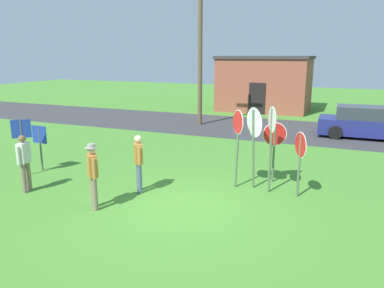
{
  "coord_description": "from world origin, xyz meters",
  "views": [
    {
      "loc": [
        3.72,
        -8.16,
        3.89
      ],
      "look_at": [
        -0.41,
        1.7,
        1.3
      ],
      "focal_mm": 34.42,
      "sensor_mm": 36.0,
      "label": 1
    }
  ],
  "objects_px": {
    "stop_sign_tallest": "(300,153)",
    "person_holding_notes": "(93,173)",
    "info_panel_leftmost": "(40,140)",
    "utility_pole": "(200,54)",
    "person_in_teal": "(24,160)",
    "stop_sign_rear_right": "(254,133)",
    "info_panel_middle": "(22,137)",
    "parked_car_on_street": "(365,123)",
    "stop_sign_leaning_right": "(238,135)",
    "person_in_blue": "(139,160)",
    "stop_sign_far_back": "(271,134)",
    "stop_sign_low_front": "(274,142)"
  },
  "relations": [
    {
      "from": "stop_sign_far_back",
      "to": "person_holding_notes",
      "type": "relative_size",
      "value": 1.45
    },
    {
      "from": "stop_sign_far_back",
      "to": "parked_car_on_street",
      "type": "bearing_deg",
      "value": 72.96
    },
    {
      "from": "person_in_teal",
      "to": "parked_car_on_street",
      "type": "bearing_deg",
      "value": 51.67
    },
    {
      "from": "stop_sign_rear_right",
      "to": "stop_sign_tallest",
      "type": "bearing_deg",
      "value": -7.7
    },
    {
      "from": "stop_sign_tallest",
      "to": "info_panel_middle",
      "type": "relative_size",
      "value": 0.99
    },
    {
      "from": "parked_car_on_street",
      "to": "stop_sign_tallest",
      "type": "bearing_deg",
      "value": -102.19
    },
    {
      "from": "stop_sign_low_front",
      "to": "stop_sign_rear_right",
      "type": "height_order",
      "value": "stop_sign_rear_right"
    },
    {
      "from": "stop_sign_low_front",
      "to": "person_in_blue",
      "type": "xyz_separation_m",
      "value": [
        -3.41,
        -2.38,
        -0.34
      ]
    },
    {
      "from": "parked_car_on_street",
      "to": "stop_sign_rear_right",
      "type": "bearing_deg",
      "value": -110.32
    },
    {
      "from": "stop_sign_rear_right",
      "to": "info_panel_leftmost",
      "type": "xyz_separation_m",
      "value": [
        -7.12,
        -1.08,
        -0.61
      ]
    },
    {
      "from": "person_in_teal",
      "to": "info_panel_leftmost",
      "type": "relative_size",
      "value": 1.08
    },
    {
      "from": "stop_sign_tallest",
      "to": "person_holding_notes",
      "type": "height_order",
      "value": "stop_sign_tallest"
    },
    {
      "from": "stop_sign_low_front",
      "to": "info_panel_leftmost",
      "type": "relative_size",
      "value": 1.22
    },
    {
      "from": "utility_pole",
      "to": "person_in_blue",
      "type": "distance_m",
      "value": 11.31
    },
    {
      "from": "utility_pole",
      "to": "stop_sign_rear_right",
      "type": "bearing_deg",
      "value": -59.89
    },
    {
      "from": "stop_sign_far_back",
      "to": "stop_sign_tallest",
      "type": "bearing_deg",
      "value": -3.08
    },
    {
      "from": "stop_sign_rear_right",
      "to": "info_panel_leftmost",
      "type": "height_order",
      "value": "stop_sign_rear_right"
    },
    {
      "from": "stop_sign_tallest",
      "to": "stop_sign_leaning_right",
      "type": "xyz_separation_m",
      "value": [
        -1.81,
        0.09,
        0.34
      ]
    },
    {
      "from": "info_panel_leftmost",
      "to": "stop_sign_leaning_right",
      "type": "bearing_deg",
      "value": 8.45
    },
    {
      "from": "parked_car_on_street",
      "to": "stop_sign_leaning_right",
      "type": "height_order",
      "value": "stop_sign_leaning_right"
    },
    {
      "from": "person_holding_notes",
      "to": "stop_sign_far_back",
      "type": "bearing_deg",
      "value": 37.01
    },
    {
      "from": "stop_sign_leaning_right",
      "to": "person_in_blue",
      "type": "distance_m",
      "value": 2.97
    },
    {
      "from": "stop_sign_leaning_right",
      "to": "person_in_blue",
      "type": "bearing_deg",
      "value": -149.0
    },
    {
      "from": "person_holding_notes",
      "to": "info_panel_middle",
      "type": "xyz_separation_m",
      "value": [
        -3.8,
        1.35,
        0.31
      ]
    },
    {
      "from": "utility_pole",
      "to": "info_panel_middle",
      "type": "bearing_deg",
      "value": -100.13
    },
    {
      "from": "stop_sign_far_back",
      "to": "info_panel_middle",
      "type": "xyz_separation_m",
      "value": [
        -7.72,
        -1.61,
        -0.42
      ]
    },
    {
      "from": "utility_pole",
      "to": "person_in_teal",
      "type": "height_order",
      "value": "utility_pole"
    },
    {
      "from": "parked_car_on_street",
      "to": "person_in_blue",
      "type": "relative_size",
      "value": 2.56
    },
    {
      "from": "stop_sign_far_back",
      "to": "person_in_teal",
      "type": "relative_size",
      "value": 1.49
    },
    {
      "from": "stop_sign_tallest",
      "to": "parked_car_on_street",
      "type": "bearing_deg",
      "value": 77.81
    },
    {
      "from": "utility_pole",
      "to": "person_in_teal",
      "type": "distance_m",
      "value": 12.29
    },
    {
      "from": "person_in_teal",
      "to": "person_holding_notes",
      "type": "xyz_separation_m",
      "value": [
        2.6,
        -0.27,
        0.03
      ]
    },
    {
      "from": "stop_sign_low_front",
      "to": "person_in_teal",
      "type": "distance_m",
      "value": 7.41
    },
    {
      "from": "person_in_blue",
      "to": "info_panel_leftmost",
      "type": "bearing_deg",
      "value": 173.1
    },
    {
      "from": "parked_car_on_street",
      "to": "info_panel_middle",
      "type": "xyz_separation_m",
      "value": [
        -10.51,
        -10.69,
        0.61
      ]
    },
    {
      "from": "stop_sign_tallest",
      "to": "person_in_teal",
      "type": "height_order",
      "value": "stop_sign_tallest"
    },
    {
      "from": "parked_car_on_street",
      "to": "stop_sign_far_back",
      "type": "height_order",
      "value": "stop_sign_far_back"
    },
    {
      "from": "stop_sign_rear_right",
      "to": "info_panel_middle",
      "type": "bearing_deg",
      "value": -166.37
    },
    {
      "from": "person_in_teal",
      "to": "info_panel_leftmost",
      "type": "xyz_separation_m",
      "value": [
        -1.13,
        1.75,
        0.12
      ]
    },
    {
      "from": "stop_sign_rear_right",
      "to": "stop_sign_low_front",
      "type": "bearing_deg",
      "value": 59.49
    },
    {
      "from": "utility_pole",
      "to": "stop_sign_far_back",
      "type": "relative_size",
      "value": 2.99
    },
    {
      "from": "stop_sign_far_back",
      "to": "info_panel_leftmost",
      "type": "bearing_deg",
      "value": -172.96
    },
    {
      "from": "utility_pole",
      "to": "stop_sign_rear_right",
      "type": "relative_size",
      "value": 3.08
    },
    {
      "from": "info_panel_leftmost",
      "to": "stop_sign_tallest",
      "type": "bearing_deg",
      "value": 6.08
    },
    {
      "from": "stop_sign_tallest",
      "to": "info_panel_leftmost",
      "type": "height_order",
      "value": "stop_sign_tallest"
    },
    {
      "from": "utility_pole",
      "to": "parked_car_on_street",
      "type": "xyz_separation_m",
      "value": [
        8.57,
        -0.12,
        -3.25
      ]
    },
    {
      "from": "info_panel_middle",
      "to": "stop_sign_far_back",
      "type": "bearing_deg",
      "value": 11.75
    },
    {
      "from": "person_holding_notes",
      "to": "stop_sign_tallest",
      "type": "bearing_deg",
      "value": 31.6
    },
    {
      "from": "stop_sign_far_back",
      "to": "stop_sign_low_front",
      "type": "distance_m",
      "value": 1.02
    },
    {
      "from": "utility_pole",
      "to": "stop_sign_leaning_right",
      "type": "distance_m",
      "value": 10.6
    }
  ]
}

